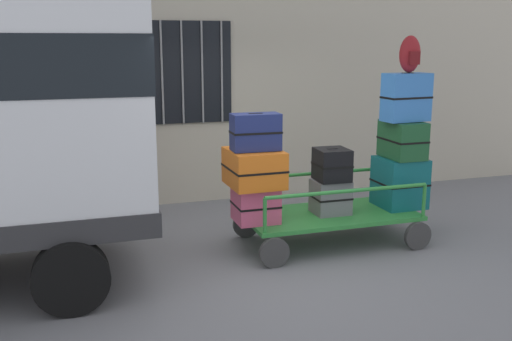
% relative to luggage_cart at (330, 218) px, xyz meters
% --- Properties ---
extents(ground_plane, '(40.00, 40.00, 0.00)m').
position_rel_luggage_cart_xyz_m(ground_plane, '(-1.01, -0.15, -0.33)').
color(ground_plane, slate).
extents(building_wall, '(12.00, 0.38, 5.00)m').
position_rel_luggage_cart_xyz_m(building_wall, '(-1.01, 2.54, 2.17)').
color(building_wall, '#BCB29E').
rests_on(building_wall, ground).
extents(luggage_cart, '(2.17, 1.13, 0.39)m').
position_rel_luggage_cart_xyz_m(luggage_cart, '(0.00, 0.00, 0.00)').
color(luggage_cart, '#2D8438').
rests_on(luggage_cart, ground).
extents(cart_railing, '(2.07, 0.99, 0.42)m').
position_rel_luggage_cart_xyz_m(cart_railing, '(0.00, 0.00, 0.40)').
color(cart_railing, '#2D8438').
rests_on(cart_railing, luggage_cart).
extents(suitcase_left_bottom, '(0.50, 0.47, 0.42)m').
position_rel_luggage_cart_xyz_m(suitcase_left_bottom, '(-0.97, -0.03, 0.27)').
color(suitcase_left_bottom, '#CC4C72').
rests_on(suitcase_left_bottom, luggage_cart).
extents(suitcase_left_middle, '(0.62, 0.71, 0.43)m').
position_rel_luggage_cart_xyz_m(suitcase_left_middle, '(-0.97, 0.02, 0.69)').
color(suitcase_left_middle, orange).
rests_on(suitcase_left_middle, suitcase_left_bottom).
extents(suitcase_left_top, '(0.57, 0.30, 0.43)m').
position_rel_luggage_cart_xyz_m(suitcase_left_top, '(-0.97, -0.04, 1.12)').
color(suitcase_left_top, navy).
rests_on(suitcase_left_top, suitcase_left_middle).
extents(suitcase_midleft_bottom, '(0.44, 0.39, 0.42)m').
position_rel_luggage_cart_xyz_m(suitcase_midleft_bottom, '(0.00, -0.00, 0.27)').
color(suitcase_midleft_bottom, slate).
rests_on(suitcase_midleft_bottom, luggage_cart).
extents(suitcase_midleft_middle, '(0.41, 0.43, 0.39)m').
position_rel_luggage_cart_xyz_m(suitcase_midleft_middle, '(0.00, -0.02, 0.68)').
color(suitcase_midleft_middle, black).
rests_on(suitcase_midleft_middle, suitcase_midleft_bottom).
extents(suitcase_center_bottom, '(0.56, 0.57, 0.63)m').
position_rel_luggage_cart_xyz_m(suitcase_center_bottom, '(0.97, 0.02, 0.38)').
color(suitcase_center_bottom, '#0F5960').
rests_on(suitcase_center_bottom, luggage_cart).
extents(suitcase_center_middle, '(0.41, 0.59, 0.47)m').
position_rel_luggage_cart_xyz_m(suitcase_center_middle, '(0.97, 0.00, 0.93)').
color(suitcase_center_middle, '#194C28').
rests_on(suitcase_center_middle, suitcase_center_bottom).
extents(suitcase_center_top, '(0.60, 0.35, 0.59)m').
position_rel_luggage_cart_xyz_m(suitcase_center_top, '(0.97, -0.03, 1.46)').
color(suitcase_center_top, '#3372C6').
rests_on(suitcase_center_top, suitcase_center_middle).
extents(backpack, '(0.27, 0.22, 0.44)m').
position_rel_luggage_cart_xyz_m(backpack, '(0.98, -0.04, 1.98)').
color(backpack, maroon).
rests_on(backpack, suitcase_center_top).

